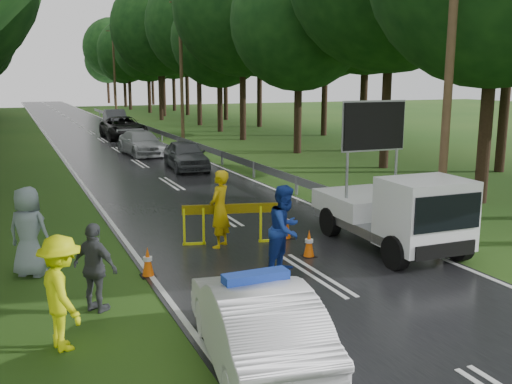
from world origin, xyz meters
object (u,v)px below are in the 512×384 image
work_truck (396,212)px  queue_car_second (142,143)px  queue_car_third (123,128)px  queue_car_fourth (115,119)px  barrier (232,214)px  police_sedan (256,324)px  officer (220,209)px  civilian (285,229)px  queue_car_first (186,155)px

work_truck → queue_car_second: 20.64m
queue_car_third → queue_car_fourth: 9.11m
queue_car_second → queue_car_third: size_ratio=0.83×
barrier → queue_car_second: (1.67, 18.43, -0.14)m
queue_car_second → queue_car_fourth: size_ratio=0.96×
police_sedan → barrier: size_ratio=1.68×
police_sedan → officer: (1.60, 5.99, 0.33)m
police_sedan → officer: officer is taller
police_sedan → barrier: 6.46m
work_truck → officer: work_truck is taller
officer → queue_car_fourth: (3.80, 36.88, -0.21)m
barrier → queue_car_third: queue_car_third is taller
barrier → civilian: (0.30, -2.49, 0.18)m
police_sedan → barrier: (2.00, 6.14, 0.14)m
officer → queue_car_first: officer is taller
queue_car_first → queue_car_second: size_ratio=0.88×
work_truck → barrier: work_truck is taller
barrier → queue_car_second: queue_car_second is taller
officer → civilian: (0.70, -2.34, -0.01)m
barrier → work_truck: bearing=-15.1°
queue_car_fourth → barrier: bearing=-92.1°
officer → queue_car_second: 18.70m
barrier → queue_car_fourth: queue_car_fourth is taller
civilian → queue_car_fourth: civilian is taller
work_truck → civilian: size_ratio=2.36×
barrier → queue_car_second: size_ratio=0.54×
queue_car_first → queue_car_second: (-0.80, 6.00, -0.02)m
queue_car_third → police_sedan: bearing=-98.7°
work_truck → queue_car_fourth: bearing=92.3°
work_truck → queue_car_first: bearing=96.5°
officer → queue_car_first: (2.86, 12.59, -0.31)m
police_sedan → barrier: police_sedan is taller
police_sedan → work_truck: (5.60, 4.02, 0.32)m
work_truck → barrier: 4.18m
queue_car_third → queue_car_fourth: (1.02, 9.06, 0.01)m
police_sedan → civilian: bearing=-113.2°
police_sedan → officer: 6.21m
work_truck → queue_car_first: (-1.13, 14.55, -0.30)m
work_truck → queue_car_fourth: work_truck is taller
officer → queue_car_second: size_ratio=0.43×
work_truck → queue_car_second: bearing=97.4°
queue_car_first → queue_car_fourth: size_ratio=0.85×
work_truck → police_sedan: bearing=-142.3°
work_truck → queue_car_fourth: size_ratio=0.97×
police_sedan → queue_car_first: bearing=-94.5°
police_sedan → work_truck: size_ratio=0.91×
queue_car_second → work_truck: bearing=-89.6°
civilian → queue_car_first: size_ratio=0.49×
barrier → queue_car_second: bearing=100.2°
police_sedan → queue_car_third: bearing=-88.4°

